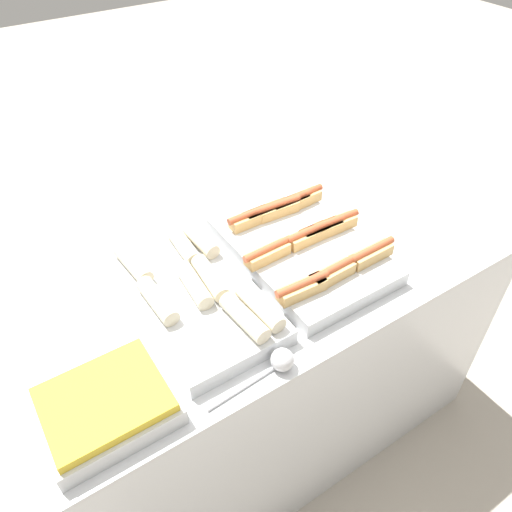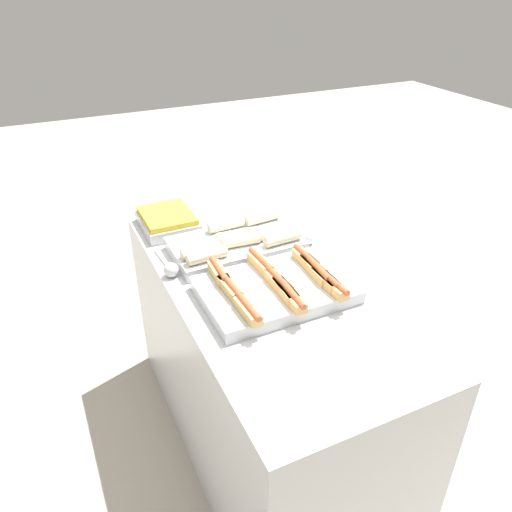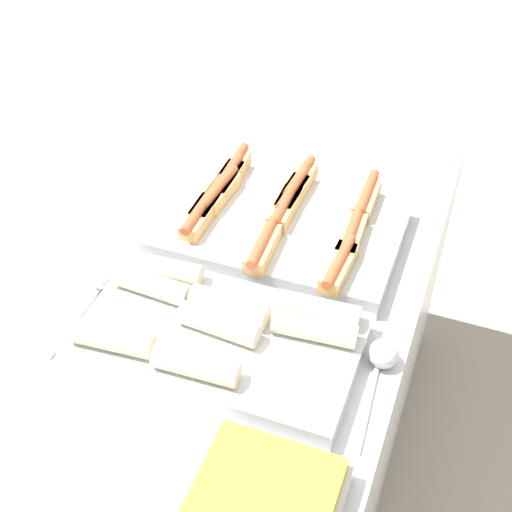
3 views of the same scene
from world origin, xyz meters
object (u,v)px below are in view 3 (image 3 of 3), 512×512
Objects in this scene: tray_hotdogs at (279,223)px; serving_spoon_near at (382,358)px; tray_wraps at (218,335)px; serving_spoon_far at (100,280)px.

tray_hotdogs is 0.43m from serving_spoon_near.
tray_hotdogs is 0.36m from tray_wraps.
tray_wraps reaches higher than serving_spoon_far.
serving_spoon_far is at bearing 89.82° from serving_spoon_near.
serving_spoon_near is at bearing -90.18° from serving_spoon_far.
tray_hotdogs reaches higher than tray_wraps.
serving_spoon_near and serving_spoon_far have the same top height.
tray_hotdogs is 2.21× the size of serving_spoon_near.
serving_spoon_near is (-0.30, -0.31, -0.01)m from tray_hotdogs.
tray_wraps is 0.31m from serving_spoon_near.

